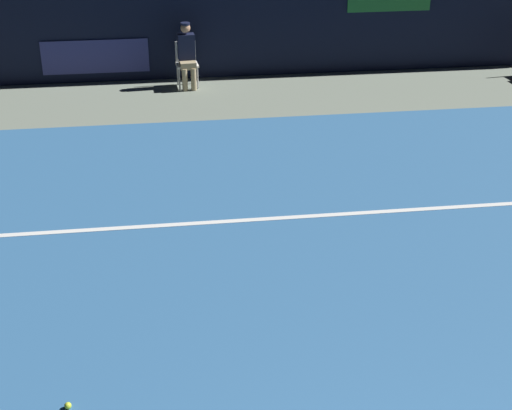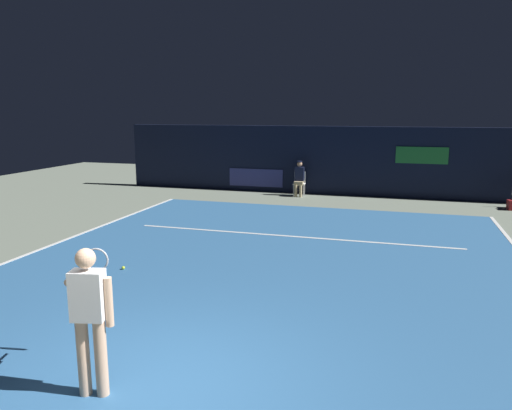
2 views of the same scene
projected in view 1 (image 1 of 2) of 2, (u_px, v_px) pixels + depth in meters
name	position (u px, v px, depth m)	size (l,w,h in m)	color
ground_plane	(317.00, 305.00, 8.86)	(32.77, 32.77, 0.00)	gray
court_surface	(317.00, 305.00, 8.86)	(10.73, 12.29, 0.01)	#336699
line_service	(286.00, 218.00, 10.76)	(8.37, 0.10, 0.01)	white
back_wall	(233.00, 14.00, 16.17)	(16.57, 0.33, 2.60)	black
line_judge_on_chair	(187.00, 54.00, 15.68)	(0.47, 0.55, 1.32)	white
tennis_ball	(68.00, 406.00, 7.29)	(0.07, 0.07, 0.07)	#CCE033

